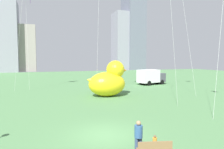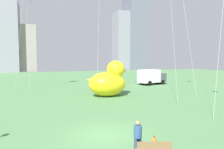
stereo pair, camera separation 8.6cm
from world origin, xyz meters
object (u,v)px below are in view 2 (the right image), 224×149
park_bench (154,149)px  person_child (154,143)px  box_truck (151,77)px  giant_inflatable_duck (109,81)px  person_adult (138,135)px

park_bench → person_child: (0.36, 0.56, 0.03)m
park_bench → box_truck: (14.75, 25.45, 0.96)m
giant_inflatable_duck → person_child: bearing=-100.2°
person_adult → box_truck: size_ratio=0.29×
park_bench → giant_inflatable_duck: size_ratio=0.31×
person_adult → park_bench: bearing=-58.8°
giant_inflatable_duck → box_truck: 14.51m
person_adult → giant_inflatable_duck: (3.72, 15.85, 1.04)m
park_bench → person_adult: (-0.47, 0.77, 0.46)m
person_adult → giant_inflatable_duck: size_ratio=0.30×
park_bench → person_child: 0.67m
person_adult → person_child: size_ratio=1.85×
box_truck → park_bench: bearing=-120.1°
giant_inflatable_duck → box_truck: giant_inflatable_duck is taller
park_bench → box_truck: bearing=59.9°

